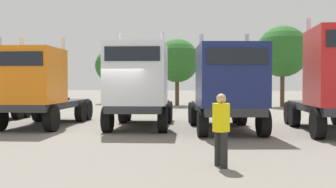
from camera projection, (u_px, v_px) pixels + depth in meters
The scene contains 8 objects.
ground at pixel (119, 132), 14.82m from camera, with size 200.00×200.00×0.00m, color slate.
semi_truck_orange at pixel (37, 87), 16.11m from camera, with size 3.57×6.63×4.01m.
semi_truck_white at pixel (139, 85), 15.70m from camera, with size 3.54×6.25×4.18m.
semi_truck_navy at pixel (227, 87), 14.55m from camera, with size 3.93×6.57×3.99m.
visitor_in_hivis at pixel (221, 125), 8.51m from camera, with size 0.56×0.56×1.69m.
oak_far_left at pixel (112, 66), 37.30m from camera, with size 3.32×3.32×5.46m.
oak_far_centre at pixel (177, 61), 33.31m from camera, with size 3.93×3.93×6.01m.
oak_far_right at pixel (283, 52), 31.46m from camera, with size 4.36×4.36×6.89m.
Camera 1 is at (5.38, -13.90, 1.91)m, focal length 39.61 mm.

